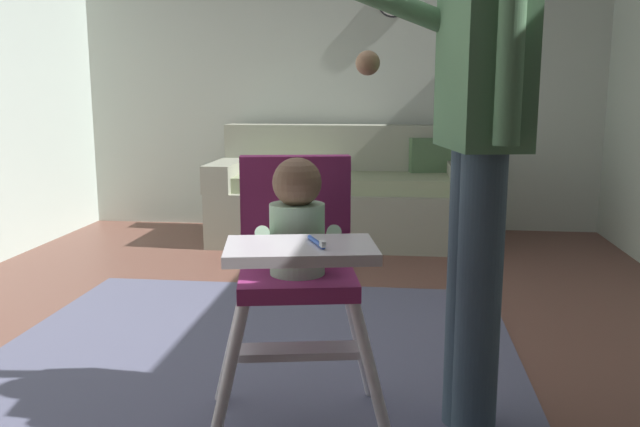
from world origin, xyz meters
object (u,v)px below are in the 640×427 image
object	(u,v)px
couch	(345,197)
adult_standing	(478,142)
high_chair	(297,248)
wall_clock	(394,0)

from	to	relation	value
couch	adult_standing	world-z (taller)	adult_standing
high_chair	wall_clock	distance (m)	3.66
adult_standing	high_chair	bearing A→B (deg)	-0.25
high_chair	wall_clock	size ratio (longest dim) A/B	3.49
couch	adult_standing	distance (m)	3.02
couch	wall_clock	xyz separation A→B (m)	(0.34, 0.48, 1.49)
adult_standing	wall_clock	xyz separation A→B (m)	(-0.31, 3.36, 0.86)
wall_clock	high_chair	bearing A→B (deg)	-94.01
couch	wall_clock	bearing A→B (deg)	144.79
couch	high_chair	xyz separation A→B (m)	(0.09, -2.98, 0.30)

